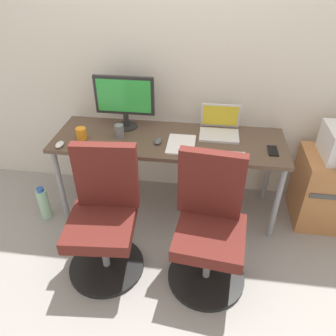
{
  "coord_description": "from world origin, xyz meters",
  "views": [
    {
      "loc": [
        0.29,
        -2.24,
        1.97
      ],
      "look_at": [
        0.0,
        -0.05,
        0.46
      ],
      "focal_mm": 35.13,
      "sensor_mm": 36.0,
      "label": 1
    }
  ],
  "objects_px": {
    "office_chair_right": "(209,229)",
    "desktop_monitor": "(124,99)",
    "office_chair_left": "(104,219)",
    "water_bottle_on_floor": "(44,203)",
    "open_laptop": "(220,127)",
    "side_cabinet": "(334,189)",
    "coffee_mug": "(81,134)"
  },
  "relations": [
    {
      "from": "office_chair_right",
      "to": "desktop_monitor",
      "type": "xyz_separation_m",
      "value": [
        -0.73,
        0.82,
        0.53
      ]
    },
    {
      "from": "office_chair_left",
      "to": "water_bottle_on_floor",
      "type": "height_order",
      "value": "office_chair_left"
    },
    {
      "from": "office_chair_left",
      "to": "water_bottle_on_floor",
      "type": "bearing_deg",
      "value": 149.58
    },
    {
      "from": "office_chair_left",
      "to": "office_chair_right",
      "type": "relative_size",
      "value": 1.0
    },
    {
      "from": "desktop_monitor",
      "to": "open_laptop",
      "type": "distance_m",
      "value": 0.79
    },
    {
      "from": "office_chair_left",
      "to": "open_laptop",
      "type": "relative_size",
      "value": 3.03
    },
    {
      "from": "office_chair_right",
      "to": "office_chair_left",
      "type": "bearing_deg",
      "value": 179.99
    },
    {
      "from": "side_cabinet",
      "to": "coffee_mug",
      "type": "distance_m",
      "value": 2.09
    },
    {
      "from": "water_bottle_on_floor",
      "to": "office_chair_right",
      "type": "bearing_deg",
      "value": -15.99
    },
    {
      "from": "water_bottle_on_floor",
      "to": "desktop_monitor",
      "type": "bearing_deg",
      "value": 32.54
    },
    {
      "from": "office_chair_left",
      "to": "water_bottle_on_floor",
      "type": "relative_size",
      "value": 3.03
    },
    {
      "from": "office_chair_left",
      "to": "open_laptop",
      "type": "bearing_deg",
      "value": 47.22
    },
    {
      "from": "side_cabinet",
      "to": "open_laptop",
      "type": "relative_size",
      "value": 2.0
    },
    {
      "from": "water_bottle_on_floor",
      "to": "open_laptop",
      "type": "distance_m",
      "value": 1.6
    },
    {
      "from": "coffee_mug",
      "to": "side_cabinet",
      "type": "bearing_deg",
      "value": 3.46
    },
    {
      "from": "office_chair_left",
      "to": "office_chair_right",
      "type": "bearing_deg",
      "value": -0.01
    },
    {
      "from": "open_laptop",
      "to": "coffee_mug",
      "type": "height_order",
      "value": "open_laptop"
    },
    {
      "from": "side_cabinet",
      "to": "coffee_mug",
      "type": "relative_size",
      "value": 6.74
    },
    {
      "from": "office_chair_right",
      "to": "desktop_monitor",
      "type": "relative_size",
      "value": 1.96
    },
    {
      "from": "office_chair_right",
      "to": "open_laptop",
      "type": "xyz_separation_m",
      "value": [
        0.04,
        0.81,
        0.33
      ]
    },
    {
      "from": "office_chair_left",
      "to": "side_cabinet",
      "type": "bearing_deg",
      "value": 22.14
    },
    {
      "from": "water_bottle_on_floor",
      "to": "open_laptop",
      "type": "relative_size",
      "value": 1.0
    },
    {
      "from": "side_cabinet",
      "to": "open_laptop",
      "type": "distance_m",
      "value": 1.07
    },
    {
      "from": "office_chair_left",
      "to": "water_bottle_on_floor",
      "type": "xyz_separation_m",
      "value": [
        -0.68,
        0.4,
        -0.28
      ]
    },
    {
      "from": "coffee_mug",
      "to": "open_laptop",
      "type": "bearing_deg",
      "value": 12.25
    },
    {
      "from": "office_chair_left",
      "to": "open_laptop",
      "type": "distance_m",
      "value": 1.15
    },
    {
      "from": "office_chair_left",
      "to": "side_cabinet",
      "type": "distance_m",
      "value": 1.86
    },
    {
      "from": "side_cabinet",
      "to": "open_laptop",
      "type": "xyz_separation_m",
      "value": [
        -0.97,
        0.11,
        0.45
      ]
    },
    {
      "from": "side_cabinet",
      "to": "desktop_monitor",
      "type": "distance_m",
      "value": 1.86
    },
    {
      "from": "office_chair_right",
      "to": "side_cabinet",
      "type": "height_order",
      "value": "office_chair_right"
    },
    {
      "from": "desktop_monitor",
      "to": "coffee_mug",
      "type": "xyz_separation_m",
      "value": [
        -0.3,
        -0.24,
        -0.2
      ]
    },
    {
      "from": "desktop_monitor",
      "to": "coffee_mug",
      "type": "distance_m",
      "value": 0.44
    }
  ]
}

